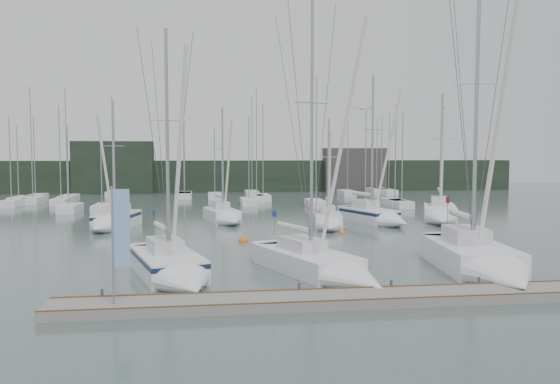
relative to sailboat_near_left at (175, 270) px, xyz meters
The scene contains 19 objects.
ground 7.38m from the sailboat_near_left, ahead, with size 160.00×160.00×0.00m, color #4B5B58.
dock 8.79m from the sailboat_near_left, 33.16° to the right, with size 24.00×2.00×0.40m, color slate.
far_treeline 62.66m from the sailboat_near_left, 83.26° to the left, with size 90.00×4.00×5.00m, color black.
far_building_left 61.61m from the sailboat_near_left, 101.86° to the left, with size 12.00×3.00×8.00m, color black.
far_building_right 65.38m from the sailboat_near_left, 67.16° to the left, with size 10.00×3.00×7.00m, color #3B3836.
mast_forest 44.37m from the sailboat_near_left, 86.34° to the left, with size 51.54×26.94×14.88m.
sailboat_near_left is the anchor object (origin of this frame).
sailboat_near_center 7.43m from the sailboat_near_left, ahead, with size 6.10×9.86×14.72m.
sailboat_near_right 15.17m from the sailboat_near_left, ahead, with size 4.53×10.71×16.43m.
sailboat_mid_a 19.90m from the sailboat_near_left, 107.90° to the left, with size 3.91×7.50×11.22m.
sailboat_mid_b 21.99m from the sailboat_near_left, 81.71° to the left, with size 3.80×7.26×10.95m.
sailboat_mid_c 20.38m from the sailboat_near_left, 56.25° to the left, with size 3.23×6.52×9.66m.
sailboat_mid_d 25.22m from the sailboat_near_left, 49.83° to the left, with size 5.15×8.41×13.72m.
sailboat_mid_e 29.88m from the sailboat_near_left, 41.97° to the left, with size 5.84×9.21×12.41m.
buoy_a 12.23m from the sailboat_near_left, 70.76° to the left, with size 0.69×0.69×0.69m, color orange.
buoy_b 18.47m from the sailboat_near_left, 50.34° to the left, with size 0.46×0.46×0.46m, color orange.
buoy_c 11.40m from the sailboat_near_left, 92.31° to the left, with size 0.48×0.48×0.48m, color orange.
dock_banner 5.87m from the sailboat_near_left, 109.52° to the right, with size 0.68×0.09×4.48m.
seagull 12.14m from the sailboat_near_left, ahead, with size 0.88×0.46×0.18m.
Camera 1 is at (-5.80, -26.25, 6.10)m, focal length 35.00 mm.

